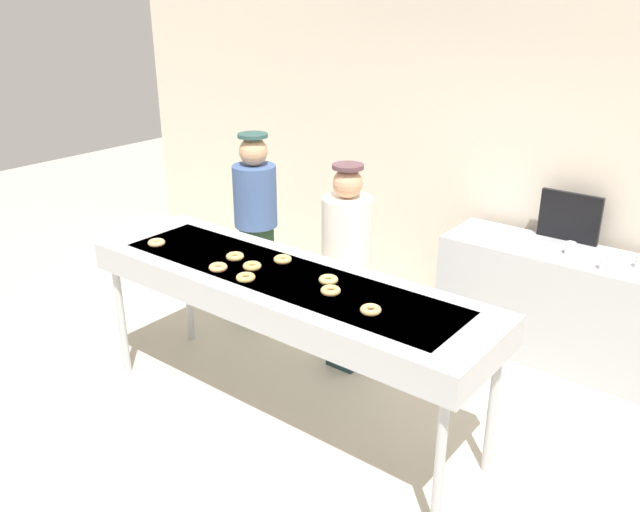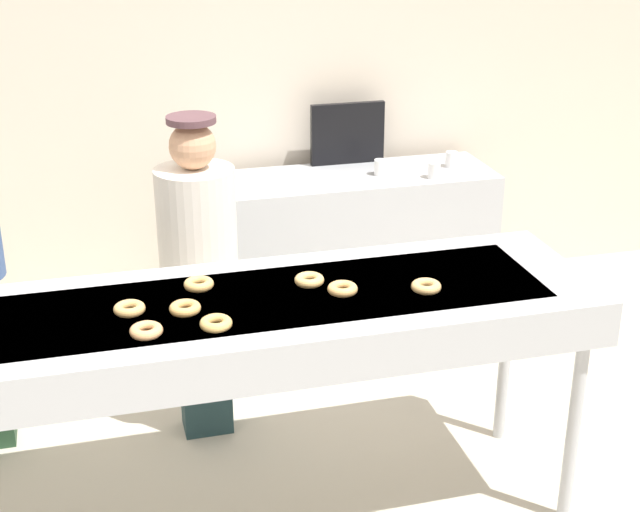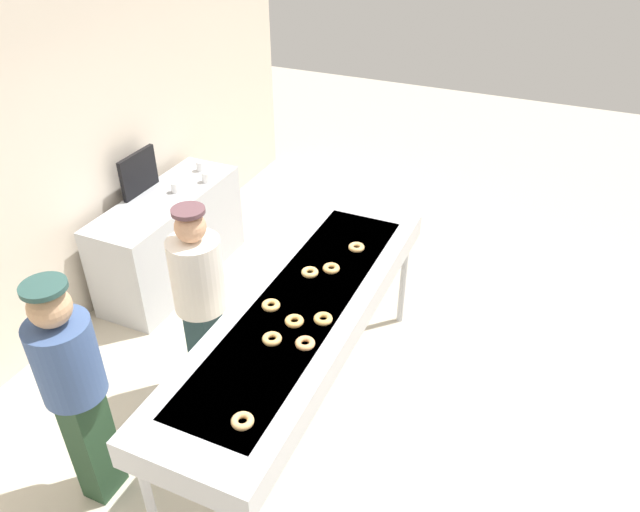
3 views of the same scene
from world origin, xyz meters
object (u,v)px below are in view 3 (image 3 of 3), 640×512
Objects in this scene: glazed_donut_6 at (310,272)px; worker_assistant at (199,293)px; glazed_donut_2 at (356,247)px; paper_cup_0 at (175,187)px; glazed_donut_8 at (305,343)px; fryer_conveyor at (303,313)px; paper_cup_1 at (200,166)px; worker_baker at (73,382)px; glazed_donut_1 at (272,339)px; glazed_donut_3 at (294,321)px; glazed_donut_0 at (331,268)px; menu_display at (139,173)px; glazed_donut_5 at (271,305)px; prep_counter at (171,238)px; paper_cup_2 at (206,177)px; glazed_donut_4 at (243,421)px; glazed_donut_7 at (323,319)px.

glazed_donut_6 is 0.80m from worker_assistant.
paper_cup_0 is (0.47, 1.99, -0.13)m from glazed_donut_2.
glazed_donut_6 and glazed_donut_8 have the same top height.
fryer_conveyor is 29.45× the size of paper_cup_1.
worker_baker reaches higher than paper_cup_0.
glazed_donut_3 is (0.21, -0.05, 0.00)m from glazed_donut_1.
glazed_donut_2 is (0.33, -0.06, 0.00)m from glazed_donut_0.
worker_assistant is (-0.06, 0.78, -0.03)m from fryer_conveyor.
fryer_conveyor is 0.26m from glazed_donut_3.
menu_display is at bearing -142.78° from worker_baker.
glazed_donut_3 is 1.24× the size of paper_cup_0.
glazed_donut_2 and glazed_donut_6 have the same top height.
glazed_donut_5 is at bearing 149.30° from worker_baker.
glazed_donut_0 is 0.16m from glazed_donut_6.
paper_cup_0 is 0.49m from paper_cup_1.
paper_cup_2 is (0.42, -0.19, 0.50)m from prep_counter.
glazed_donut_2 is 1.20m from worker_assistant.
worker_assistant is 1.69m from paper_cup_0.
glazed_donut_0 is 0.07× the size of worker_assistant.
glazed_donut_1 is 1.24× the size of paper_cup_0.
glazed_donut_5 is at bearing 78.13° from worker_assistant.
menu_display is (2.21, 1.24, 0.12)m from worker_baker.
worker_baker is at bearing -157.92° from paper_cup_0.
glazed_donut_5 is 0.07× the size of worker_baker.
glazed_donut_4 is at bearing 176.29° from glazed_donut_8.
worker_assistant is at bearing 78.99° from glazed_donut_3.
paper_cup_2 is at bearing -25.91° from paper_cup_0.
glazed_donut_4 is at bearing -171.54° from fryer_conveyor.
menu_display reaches higher than prep_counter.
glazed_donut_7 is at bearing -162.29° from glazed_donut_0.
glazed_donut_3 reaches higher than paper_cup_0.
glazed_donut_5 is 1.00× the size of glazed_donut_8.
menu_display reaches higher than glazed_donut_0.
glazed_donut_4 is at bearing -169.98° from glazed_donut_6.
glazed_donut_4 reaches higher than paper_cup_2.
fryer_conveyor is 0.33m from glazed_donut_6.
paper_cup_2 is at bearing 42.09° from glazed_donut_1.
glazed_donut_2 is at bearing 1.79° from glazed_donut_4.
paper_cup_1 is 1.00× the size of paper_cup_2.
glazed_donut_6 reaches higher than paper_cup_1.
glazed_donut_6 is 1.00× the size of glazed_donut_7.
glazed_donut_8 is at bearing -134.29° from paper_cup_1.
glazed_donut_5 is 0.26× the size of menu_display.
glazed_donut_1 is (-0.84, 0.03, 0.00)m from glazed_donut_0.
paper_cup_1 is at bearing -0.06° from prep_counter.
paper_cup_0 is 0.21× the size of menu_display.
glazed_donut_8 is 1.04m from worker_assistant.
prep_counter is (0.68, 1.97, -0.63)m from glazed_donut_0.
glazed_donut_2 is 1.00× the size of glazed_donut_6.
glazed_donut_1 is 0.21m from glazed_donut_3.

